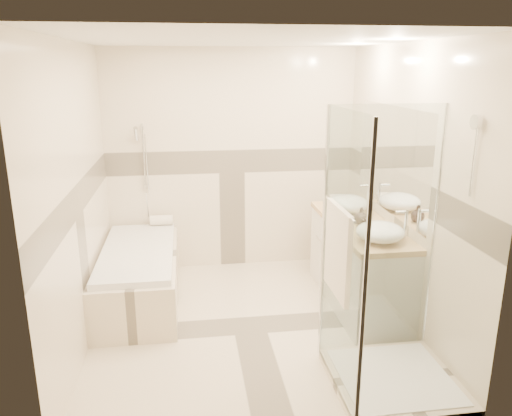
{
  "coord_description": "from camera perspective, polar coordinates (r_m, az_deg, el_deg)",
  "views": [
    {
      "loc": [
        -0.52,
        -4.08,
        2.3
      ],
      "look_at": [
        0.1,
        0.25,
        1.05
      ],
      "focal_mm": 35.0,
      "sensor_mm": 36.0,
      "label": 1
    }
  ],
  "objects": [
    {
      "name": "room",
      "position": [
        4.27,
        -0.14,
        1.8
      ],
      "size": [
        2.82,
        3.02,
        2.52
      ],
      "color": "beige",
      "rests_on": "ground"
    },
    {
      "name": "bathtub",
      "position": [
        5.16,
        -13.21,
        -7.22
      ],
      "size": [
        0.75,
        1.7,
        0.56
      ],
      "color": "beige",
      "rests_on": "ground"
    },
    {
      "name": "vanity",
      "position": [
        5.04,
        11.59,
        -6.22
      ],
      "size": [
        0.58,
        1.62,
        0.85
      ],
      "color": "silver",
      "rests_on": "ground"
    },
    {
      "name": "shower_enclosure",
      "position": [
        3.84,
        13.85,
        -12.45
      ],
      "size": [
        0.96,
        0.93,
        2.04
      ],
      "color": "beige",
      "rests_on": "ground"
    },
    {
      "name": "vessel_sink_near",
      "position": [
        5.2,
        10.36,
        0.5
      ],
      "size": [
        0.44,
        0.44,
        0.17
      ],
      "primitive_type": "ellipsoid",
      "color": "white",
      "rests_on": "vanity"
    },
    {
      "name": "vessel_sink_far",
      "position": [
        4.4,
        14.01,
        -2.67
      ],
      "size": [
        0.41,
        0.41,
        0.17
      ],
      "primitive_type": "ellipsoid",
      "color": "white",
      "rests_on": "vanity"
    },
    {
      "name": "faucet_near",
      "position": [
        5.25,
        12.63,
        1.44
      ],
      "size": [
        0.12,
        0.03,
        0.29
      ],
      "color": "silver",
      "rests_on": "vanity"
    },
    {
      "name": "faucet_far",
      "position": [
        4.46,
        16.65,
        -1.59
      ],
      "size": [
        0.11,
        0.03,
        0.27
      ],
      "color": "silver",
      "rests_on": "vanity"
    },
    {
      "name": "amenity_bottle_a",
      "position": [
        4.83,
        11.88,
        -1.01
      ],
      "size": [
        0.08,
        0.08,
        0.14
      ],
      "primitive_type": "imported",
      "rotation": [
        0.0,
        0.0,
        -0.29
      ],
      "color": "black",
      "rests_on": "vanity"
    },
    {
      "name": "amenity_bottle_b",
      "position": [
        4.82,
        11.94,
        -0.91
      ],
      "size": [
        0.15,
        0.15,
        0.17
      ],
      "primitive_type": "imported",
      "rotation": [
        0.0,
        0.0,
        -0.18
      ],
      "color": "black",
      "rests_on": "vanity"
    },
    {
      "name": "folded_towels",
      "position": [
        5.54,
        9.2,
        0.94
      ],
      "size": [
        0.15,
        0.23,
        0.07
      ],
      "primitive_type": "cube",
      "rotation": [
        0.0,
        0.0,
        -0.1
      ],
      "color": "white",
      "rests_on": "vanity"
    },
    {
      "name": "rolled_towel",
      "position": [
        5.74,
        -10.75,
        -1.38
      ],
      "size": [
        0.25,
        0.11,
        0.11
      ],
      "primitive_type": "cylinder",
      "rotation": [
        0.0,
        1.57,
        0.0
      ],
      "color": "white",
      "rests_on": "bathtub"
    }
  ]
}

